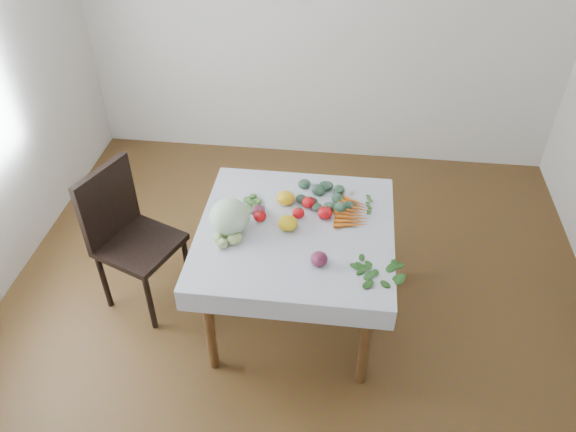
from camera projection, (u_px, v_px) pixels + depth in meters
The scene contains 19 objects.
ground at pixel (295, 315), 3.71m from camera, with size 4.00×4.00×0.00m, color brown.
back_wall at pixel (324, 6), 4.39m from camera, with size 4.00×0.04×2.70m, color silver.
table at pixel (296, 242), 3.30m from camera, with size 1.00×1.00×0.75m.
tablecloth at pixel (296, 229), 3.23m from camera, with size 1.12×1.12×0.01m, color white.
chair at pixel (126, 230), 3.52m from camera, with size 0.58×0.58×0.99m.
cabbage at pixel (230, 217), 3.16m from camera, with size 0.23×0.23×0.21m, color beige.
tomato_a at pixel (260, 216), 3.27m from camera, with size 0.08×0.08×0.07m, color red.
tomato_b at pixel (309, 202), 3.37m from camera, with size 0.08×0.08×0.07m, color red.
tomato_c at pixel (325, 213), 3.29m from camera, with size 0.09×0.09×0.08m, color red.
tomato_d at pixel (298, 213), 3.29m from camera, with size 0.07×0.07×0.06m, color red.
heirloom_back at pixel (286, 198), 3.39m from camera, with size 0.11×0.11×0.08m, color gold.
heirloom_front at pixel (288, 223), 3.21m from camera, with size 0.11×0.11×0.08m, color gold.
onion_a at pixel (258, 211), 3.31m from camera, with size 0.08×0.08×0.07m, color #5F1B3B.
onion_b at pixel (319, 259), 2.98m from camera, with size 0.09×0.09×0.08m, color #5F1B3B.
tomatillo_cluster at pixel (226, 238), 3.13m from camera, with size 0.18×0.11×0.05m.
carrot_bunch at pixel (352, 213), 3.32m from camera, with size 0.21×0.32×0.03m.
kale_bunch at pixel (327, 195), 3.45m from camera, with size 0.30×0.28×0.04m.
basil_bunch at pixel (375, 271), 2.96m from camera, with size 0.28×0.22×0.01m.
dill_bunch at pixel (253, 204), 3.39m from camera, with size 0.20×0.20×0.02m.
Camera 1 is at (0.25, -2.44, 2.87)m, focal length 35.00 mm.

